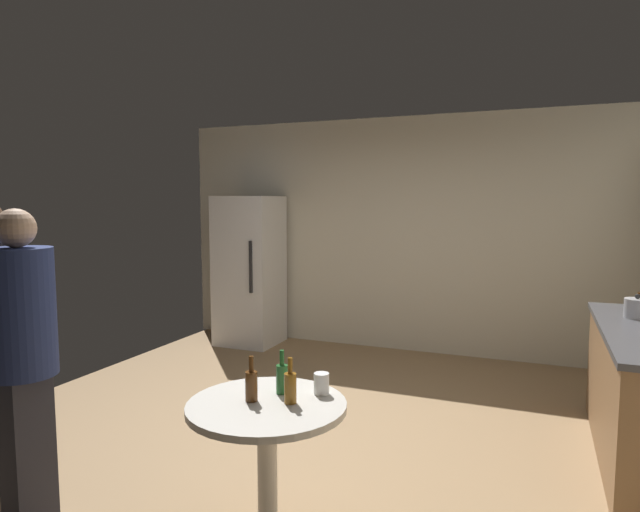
% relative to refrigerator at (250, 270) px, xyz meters
% --- Properties ---
extents(ground_plane, '(5.20, 5.20, 0.10)m').
position_rel_refrigerator_xyz_m(ground_plane, '(1.70, -2.20, -0.95)').
color(ground_plane, '#9E7C56').
extents(wall_back, '(5.32, 0.06, 2.70)m').
position_rel_refrigerator_xyz_m(wall_back, '(1.70, 0.43, 0.45)').
color(wall_back, silver).
rests_on(wall_back, ground_plane).
extents(refrigerator, '(0.70, 0.68, 1.80)m').
position_rel_refrigerator_xyz_m(refrigerator, '(0.00, 0.00, 0.00)').
color(refrigerator, white).
rests_on(refrigerator, ground_plane).
extents(kettle, '(0.24, 0.17, 0.18)m').
position_rel_refrigerator_xyz_m(kettle, '(3.93, -1.34, 0.07)').
color(kettle, '#B2B2B7').
rests_on(kettle, kitchen_counter).
extents(foreground_table, '(0.80, 0.80, 0.73)m').
position_rel_refrigerator_xyz_m(foreground_table, '(2.03, -3.41, -0.27)').
color(foreground_table, beige).
rests_on(foreground_table, ground_plane).
extents(beer_bottle_amber, '(0.06, 0.06, 0.23)m').
position_rel_refrigerator_xyz_m(beer_bottle_amber, '(2.14, -3.37, -0.08)').
color(beer_bottle_amber, '#8C5919').
rests_on(beer_bottle_amber, foreground_table).
extents(beer_bottle_brown, '(0.06, 0.06, 0.23)m').
position_rel_refrigerator_xyz_m(beer_bottle_brown, '(1.95, -3.42, -0.08)').
color(beer_bottle_brown, '#593314').
rests_on(beer_bottle_brown, foreground_table).
extents(beer_bottle_green, '(0.06, 0.06, 0.23)m').
position_rel_refrigerator_xyz_m(beer_bottle_green, '(2.04, -3.27, -0.08)').
color(beer_bottle_green, '#26662D').
rests_on(beer_bottle_green, foreground_table).
extents(plastic_cup_white, '(0.08, 0.08, 0.11)m').
position_rel_refrigerator_xyz_m(plastic_cup_white, '(2.24, -3.20, -0.11)').
color(plastic_cup_white, white).
rests_on(plastic_cup_white, foreground_table).
extents(person_in_navy_shirt, '(0.39, 0.39, 1.70)m').
position_rel_refrigerator_xyz_m(person_in_navy_shirt, '(0.81, -3.78, 0.09)').
color(person_in_navy_shirt, '#2D2D38').
rests_on(person_in_navy_shirt, ground_plane).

